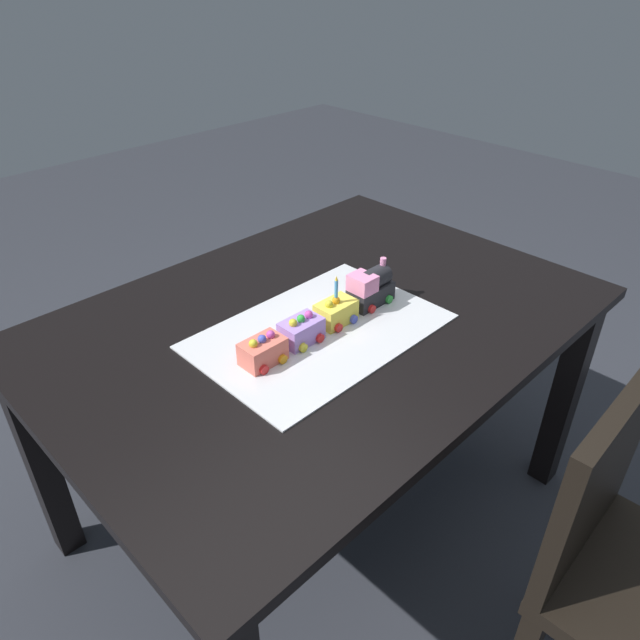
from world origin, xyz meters
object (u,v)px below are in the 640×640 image
at_px(cake_locomotive, 371,287).
at_px(cake_car_caboose_lemon, 336,312).
at_px(dining_table, 320,349).
at_px(cake_car_tanker_coral, 263,351).
at_px(birthday_candle, 338,286).
at_px(cake_car_flatbed_lavender, 301,330).
at_px(chair, 630,572).

xyz_separation_m(cake_locomotive, cake_car_caboose_lemon, (0.13, 0.00, -0.02)).
height_order(dining_table, cake_car_tanker_coral, cake_car_tanker_coral).
relative_size(cake_car_tanker_coral, birthday_candle, 1.71).
xyz_separation_m(cake_car_flatbed_lavender, cake_car_tanker_coral, (0.12, 0.00, 0.00)).
bearing_deg(cake_car_caboose_lemon, cake_car_flatbed_lavender, 0.00).
height_order(cake_car_caboose_lemon, birthday_candle, birthday_candle).
xyz_separation_m(cake_car_caboose_lemon, birthday_candle, (-0.00, -0.00, 0.07)).
bearing_deg(dining_table, birthday_candle, 94.54).
distance_m(cake_locomotive, birthday_candle, 0.14).
bearing_deg(chair, cake_locomotive, 82.83).
bearing_deg(dining_table, cake_car_caboose_lemon, 89.75).
height_order(cake_car_flatbed_lavender, cake_car_tanker_coral, same).
distance_m(cake_car_flatbed_lavender, birthday_candle, 0.14).
bearing_deg(cake_locomotive, cake_car_tanker_coral, 0.00).
relative_size(cake_car_flatbed_lavender, birthday_candle, 1.71).
distance_m(cake_car_caboose_lemon, birthday_candle, 0.07).
relative_size(chair, cake_locomotive, 6.14).
bearing_deg(chair, birthday_candle, 92.01).
bearing_deg(cake_car_tanker_coral, cake_car_caboose_lemon, 180.00).
xyz_separation_m(cake_locomotive, cake_car_flatbed_lavender, (0.25, 0.00, -0.02)).
bearing_deg(chair, cake_car_flatbed_lavender, 100.78).
relative_size(cake_locomotive, cake_car_flatbed_lavender, 1.40).
relative_size(dining_table, cake_car_tanker_coral, 14.00).
height_order(cake_locomotive, birthday_candle, birthday_candle).
relative_size(dining_table, cake_car_caboose_lemon, 14.00).
bearing_deg(cake_car_tanker_coral, cake_car_flatbed_lavender, 180.00).
height_order(chair, cake_locomotive, same).
relative_size(cake_locomotive, birthday_candle, 2.40).
bearing_deg(cake_car_flatbed_lavender, cake_locomotive, -180.00).
xyz_separation_m(chair, cake_locomotive, (-0.07, -0.78, 0.32)).
xyz_separation_m(chair, cake_car_tanker_coral, (0.29, -0.78, 0.30)).
relative_size(chair, cake_car_caboose_lemon, 8.60).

